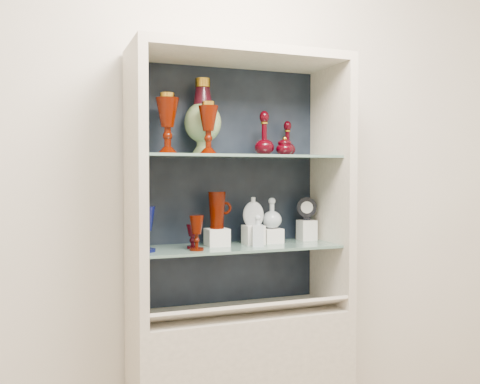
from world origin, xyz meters
name	(u,v)px	position (x,y,z in m)	size (l,w,h in m)	color
wall_back	(224,171)	(0.00, 1.75, 1.40)	(3.50, 0.02, 2.80)	beige
cabinet_back_panel	(226,186)	(0.00, 1.72, 1.32)	(0.98, 0.02, 1.15)	black
cabinet_side_left	(135,188)	(-0.48, 1.53, 1.32)	(0.04, 0.40, 1.15)	#B7AE9B
cabinet_side_right	(331,186)	(0.48, 1.53, 1.32)	(0.04, 0.40, 1.15)	#B7AE9B
cabinet_top_cap	(240,56)	(0.00, 1.53, 1.92)	(1.00, 0.40, 0.04)	#B7AE9B
shelf_lower	(238,247)	(0.00, 1.55, 1.04)	(0.92, 0.34, 0.01)	slate
shelf_upper	(238,156)	(0.00, 1.55, 1.46)	(0.92, 0.34, 0.01)	slate
label_ledge	(249,310)	(0.00, 1.42, 0.78)	(0.92, 0.18, 0.01)	#B7AE9B
label_card_0	(312,300)	(0.32, 1.42, 0.80)	(0.10, 0.07, 0.00)	white
label_card_1	(193,312)	(-0.26, 1.42, 0.80)	(0.10, 0.07, 0.00)	white
label_card_2	(263,305)	(0.07, 1.42, 0.80)	(0.10, 0.07, 0.00)	white
pedestal_lamp_left	(167,124)	(-0.33, 1.57, 1.61)	(0.10, 0.10, 0.27)	#4A0C00
pedestal_lamp_right	(208,128)	(-0.17, 1.49, 1.59)	(0.09, 0.09, 0.23)	#4A0C00
enamel_urn	(203,117)	(-0.15, 1.62, 1.65)	(0.17, 0.17, 0.35)	#0A4D1A
ruby_decanter_a	(264,131)	(0.14, 1.58, 1.59)	(0.09, 0.09, 0.24)	#390007
ruby_decanter_b	(287,138)	(0.30, 1.65, 1.56)	(0.08, 0.08, 0.19)	#390007
lidded_bowl	(285,146)	(0.24, 1.56, 1.52)	(0.08, 0.08, 0.10)	#390007
cobalt_goblet	(146,229)	(-0.44, 1.51, 1.15)	(0.08, 0.08, 0.19)	#0A0E43
ruby_goblet_tall	(197,233)	(-0.23, 1.47, 1.13)	(0.06, 0.06, 0.15)	#4A0C00
ruby_goblet_small	(192,236)	(-0.23, 1.53, 1.10)	(0.06, 0.06, 0.11)	#390007
riser_ruby_pitcher	(217,237)	(-0.10, 1.58, 1.09)	(0.10, 0.10, 0.08)	silver
ruby_pitcher	(217,210)	(-0.10, 1.58, 1.22)	(0.13, 0.08, 0.17)	#4A0C00
clear_square_bottle	(258,231)	(0.07, 1.49, 1.12)	(0.05, 0.05, 0.15)	#ACBCC6
riser_flat_flask	(253,235)	(0.08, 1.57, 1.09)	(0.09, 0.09, 0.09)	silver
flat_flask	(253,211)	(0.08, 1.57, 1.21)	(0.10, 0.04, 0.14)	#AAB6BC
riser_clear_round_decanter	(272,236)	(0.18, 1.58, 1.08)	(0.09, 0.09, 0.07)	silver
clear_round_decanter	(272,214)	(0.18, 1.58, 1.19)	(0.09, 0.09, 0.14)	#ACBCC6
riser_cameo_medallion	(307,230)	(0.39, 1.62, 1.10)	(0.08, 0.08, 0.10)	silver
cameo_medallion	(307,208)	(0.39, 1.62, 1.21)	(0.10, 0.04, 0.12)	black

